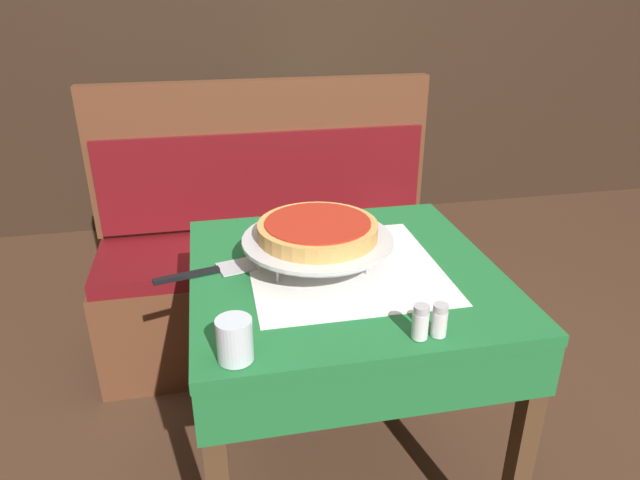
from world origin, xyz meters
The scene contains 12 objects.
ground_plane centered at (0.00, 0.00, 0.00)m, with size 14.00×14.00×0.00m, color #472D1E.
dining_table_front centered at (0.00, 0.00, 0.65)m, with size 0.81×0.81×0.76m.
dining_table_rear centered at (0.32, 1.73, 0.65)m, with size 0.64×0.64×0.76m.
booth_bench centered at (-0.11, 0.78, 0.33)m, with size 1.37×0.47×1.10m.
back_wall_panel centered at (0.00, 2.23, 1.20)m, with size 6.00×0.04×2.40m, color black.
pizza_pan_stand centered at (-0.07, 0.02, 0.83)m, with size 0.40×0.40×0.08m.
deep_dish_pizza centered at (-0.07, 0.02, 0.86)m, with size 0.31×0.31×0.04m.
pizza_server centered at (-0.36, 0.04, 0.76)m, with size 0.27×0.11×0.01m.
water_glass_near centered at (-0.31, -0.34, 0.80)m, with size 0.07×0.07×0.09m.
salt_shaker centered at (0.08, -0.35, 0.79)m, with size 0.04×0.04×0.08m.
pepper_shaker centered at (0.12, -0.35, 0.79)m, with size 0.03×0.03×0.08m.
condiment_caddy centered at (0.33, 1.69, 0.81)m, with size 0.11×0.11×0.18m.
Camera 1 is at (-0.33, -1.30, 1.46)m, focal length 32.00 mm.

